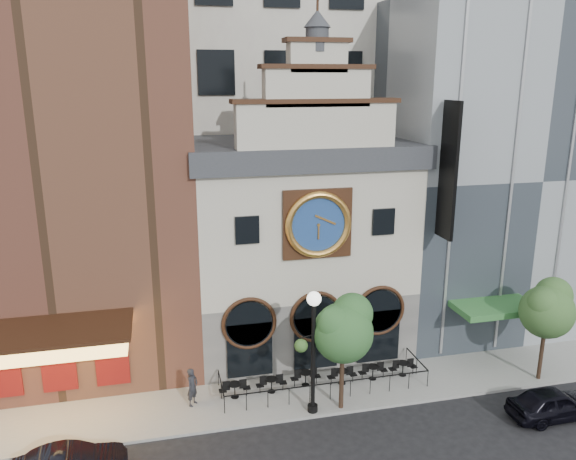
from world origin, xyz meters
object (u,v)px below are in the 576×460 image
(tree_left, at_px, (344,328))
(bistro_5, at_px, (403,367))
(bistro_3, at_px, (342,376))
(bistro_4, at_px, (373,371))
(car_right, at_px, (554,403))
(bistro_1, at_px, (271,384))
(bistro_2, at_px, (306,377))
(pedestrian, at_px, (192,387))
(lamppost, at_px, (313,339))
(bistro_0, at_px, (235,389))
(tree_right, at_px, (548,307))

(tree_left, bearing_deg, bistro_5, 26.74)
(bistro_3, bearing_deg, bistro_5, 0.87)
(bistro_4, relative_size, car_right, 0.36)
(bistro_1, distance_m, bistro_2, 1.88)
(pedestrian, bearing_deg, lamppost, -71.67)
(bistro_2, bearing_deg, car_right, -26.02)
(bistro_0, relative_size, bistro_1, 1.00)
(bistro_1, height_order, tree_left, tree_left)
(pedestrian, relative_size, tree_left, 0.34)
(car_right, bearing_deg, bistro_3, 59.91)
(bistro_1, xyz_separation_m, lamppost, (1.59, -2.14, 3.35))
(car_right, bearing_deg, tree_left, 72.14)
(bistro_0, distance_m, bistro_2, 3.77)
(lamppost, bearing_deg, tree_right, -15.21)
(bistro_1, relative_size, bistro_2, 1.00)
(bistro_1, xyz_separation_m, tree_right, (14.26, -1.92, 3.61))
(tree_left, bearing_deg, bistro_3, 71.07)
(bistro_4, bearing_deg, lamppost, -151.45)
(bistro_3, relative_size, pedestrian, 0.81)
(bistro_5, relative_size, car_right, 0.36)
(tree_right, bearing_deg, bistro_0, 173.45)
(bistro_1, distance_m, bistro_5, 7.24)
(bistro_5, xyz_separation_m, tree_left, (-4.17, -2.10, 3.75))
(bistro_0, height_order, pedestrian, pedestrian)
(bistro_3, height_order, lamppost, lamppost)
(tree_left, bearing_deg, lamppost, -178.57)
(pedestrian, bearing_deg, bistro_3, -51.49)
(pedestrian, distance_m, tree_left, 8.00)
(bistro_3, xyz_separation_m, tree_right, (10.48, -1.87, 3.61))
(bistro_3, relative_size, lamppost, 0.26)
(bistro_1, xyz_separation_m, car_right, (12.68, -5.05, 0.14))
(car_right, xyz_separation_m, pedestrian, (-16.67, 4.81, 0.36))
(bistro_3, xyz_separation_m, lamppost, (-2.19, -2.08, 3.35))
(bistro_2, height_order, bistro_3, same)
(bistro_2, xyz_separation_m, lamppost, (-0.28, -2.37, 3.35))
(bistro_0, xyz_separation_m, lamppost, (3.48, -2.07, 3.35))
(bistro_1, bearing_deg, car_right, -21.71)
(bistro_1, height_order, bistro_2, same)
(bistro_0, xyz_separation_m, pedestrian, (-2.09, -0.17, 0.51))
(lamppost, relative_size, tree_right, 1.11)
(bistro_3, bearing_deg, tree_left, -108.93)
(bistro_1, relative_size, bistro_5, 1.00)
(lamppost, bearing_deg, bistro_5, 4.50)
(bistro_2, distance_m, car_right, 12.03)
(bistro_0, height_order, tree_right, tree_right)
(bistro_1, height_order, bistro_4, same)
(bistro_0, distance_m, pedestrian, 2.16)
(bistro_0, distance_m, tree_right, 16.66)
(bistro_2, height_order, car_right, car_right)
(bistro_3, xyz_separation_m, pedestrian, (-7.77, -0.18, 0.51))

